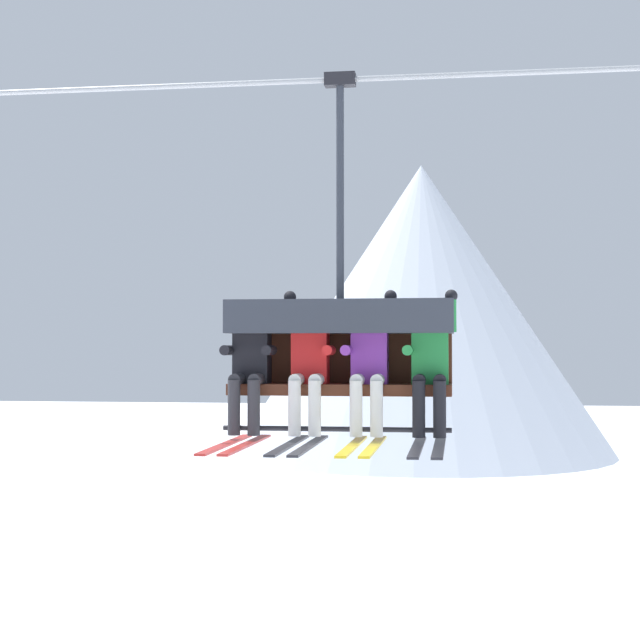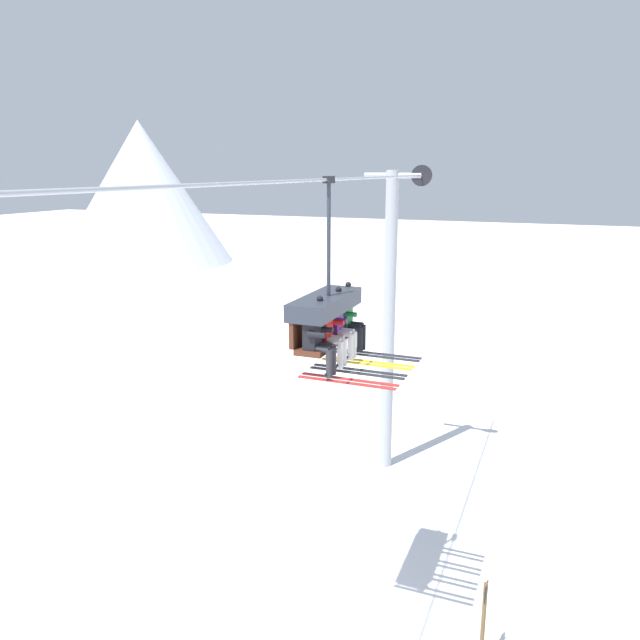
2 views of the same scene
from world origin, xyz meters
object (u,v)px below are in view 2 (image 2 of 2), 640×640
at_px(skier_black, 319,340).
at_px(skier_purple, 341,324).
at_px(skier_red, 330,331).
at_px(lift_tower_far, 390,318).
at_px(skier_green, 351,318).
at_px(chairlift_chair, 325,310).
at_px(trail_sign, 484,616).

bearing_deg(skier_black, skier_purple, 0.36).
bearing_deg(skier_red, lift_tower_far, 7.33).
relative_size(skier_black, skier_green, 1.00).
relative_size(chairlift_chair, skier_red, 1.89).
xyz_separation_m(skier_red, skier_green, (1.08, 0.00, 0.00)).
relative_size(chairlift_chair, skier_black, 1.89).
bearing_deg(skier_red, trail_sign, -82.96).
distance_m(lift_tower_far, skier_black, 7.90).
height_order(lift_tower_far, chairlift_chair, lift_tower_far).
distance_m(chairlift_chair, skier_black, 0.89).
bearing_deg(skier_green, skier_red, 180.00).
bearing_deg(trail_sign, skier_red, 97.04).
distance_m(chairlift_chair, skier_purple, 0.45).
bearing_deg(skier_green, skier_purple, 180.00).
height_order(chairlift_chair, skier_black, chairlift_chair).
relative_size(chairlift_chair, trail_sign, 2.01).
relative_size(skier_purple, skier_green, 1.00).
distance_m(skier_green, trail_sign, 5.95).
bearing_deg(trail_sign, skier_black, 107.19).
bearing_deg(chairlift_chair, skier_red, -141.72).
distance_m(chairlift_chair, skier_green, 0.88).
distance_m(skier_red, skier_purple, 0.54).
xyz_separation_m(skier_black, trail_sign, (0.89, -2.86, -5.14)).
relative_size(lift_tower_far, trail_sign, 5.57).
distance_m(lift_tower_far, skier_green, 6.34).
bearing_deg(skier_red, skier_black, -179.26).
distance_m(lift_tower_far, skier_purple, 6.86).
distance_m(skier_black, trail_sign, 5.95).
height_order(lift_tower_far, trail_sign, lift_tower_far).
distance_m(skier_black, skier_purple, 1.07).
bearing_deg(skier_purple, lift_tower_far, 7.93).
bearing_deg(lift_tower_far, skier_purple, -172.07).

